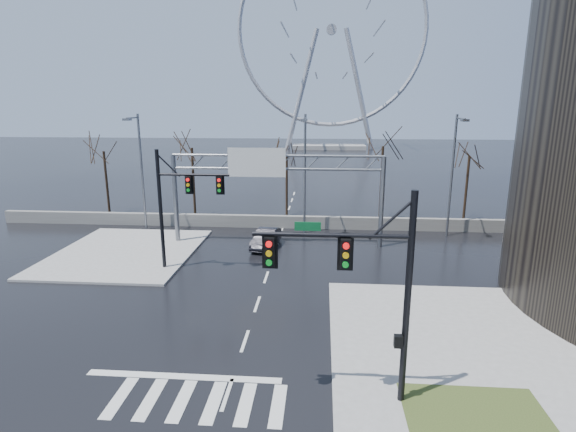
# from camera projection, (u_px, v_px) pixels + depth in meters

# --- Properties ---
(ground) EXTENTS (260.00, 260.00, 0.00)m
(ground) POSITION_uv_depth(u_px,v_px,m) (245.00, 341.00, 20.95)
(ground) COLOR black
(ground) RESTS_ON ground
(sidewalk_right_ext) EXTENTS (12.00, 10.00, 0.15)m
(sidewalk_right_ext) POSITION_uv_depth(u_px,v_px,m) (452.00, 327.00, 22.12)
(sidewalk_right_ext) COLOR gray
(sidewalk_right_ext) RESTS_ON ground
(sidewalk_far) EXTENTS (10.00, 12.00, 0.15)m
(sidewalk_far) POSITION_uv_depth(u_px,v_px,m) (126.00, 252.00, 33.37)
(sidewalk_far) COLOR gray
(sidewalk_far) RESTS_ON ground
(grass_strip) EXTENTS (5.00, 4.00, 0.02)m
(grass_strip) POSITION_uv_depth(u_px,v_px,m) (479.00, 421.00, 15.40)
(grass_strip) COLOR #343F1A
(grass_strip) RESTS_ON sidewalk_near
(barrier_wall) EXTENTS (52.00, 0.50, 1.10)m
(barrier_wall) POSITION_uv_depth(u_px,v_px,m) (283.00, 222.00, 40.17)
(barrier_wall) COLOR slate
(barrier_wall) RESTS_ON ground
(signal_mast_near) EXTENTS (5.52, 0.41, 8.00)m
(signal_mast_near) POSITION_uv_depth(u_px,v_px,m) (369.00, 279.00, 15.49)
(signal_mast_near) COLOR black
(signal_mast_near) RESTS_ON ground
(signal_mast_far) EXTENTS (4.72, 0.41, 8.00)m
(signal_mast_far) POSITION_uv_depth(u_px,v_px,m) (177.00, 199.00, 28.90)
(signal_mast_far) COLOR black
(signal_mast_far) RESTS_ON ground
(sign_gantry) EXTENTS (16.36, 0.40, 7.60)m
(sign_gantry) POSITION_uv_depth(u_px,v_px,m) (272.00, 180.00, 34.21)
(sign_gantry) COLOR slate
(sign_gantry) RESTS_ON ground
(streetlight_left) EXTENTS (0.50, 2.55, 10.00)m
(streetlight_left) POSITION_uv_depth(u_px,v_px,m) (140.00, 164.00, 38.01)
(streetlight_left) COLOR slate
(streetlight_left) RESTS_ON ground
(streetlight_mid) EXTENTS (0.50, 2.55, 10.00)m
(streetlight_mid) POSITION_uv_depth(u_px,v_px,m) (305.00, 165.00, 36.96)
(streetlight_mid) COLOR slate
(streetlight_mid) RESTS_ON ground
(streetlight_right) EXTENTS (0.50, 2.55, 10.00)m
(streetlight_right) POSITION_uv_depth(u_px,v_px,m) (454.00, 167.00, 36.07)
(streetlight_right) COLOR slate
(streetlight_right) RESTS_ON ground
(tree_far_left) EXTENTS (3.50, 3.50, 7.00)m
(tree_far_left) POSITION_uv_depth(u_px,v_px,m) (104.00, 159.00, 44.18)
(tree_far_left) COLOR black
(tree_far_left) RESTS_ON ground
(tree_left) EXTENTS (3.75, 3.75, 7.50)m
(tree_left) POSITION_uv_depth(u_px,v_px,m) (192.00, 156.00, 42.93)
(tree_left) COLOR black
(tree_left) RESTS_ON ground
(tree_center) EXTENTS (3.25, 3.25, 6.50)m
(tree_center) POSITION_uv_depth(u_px,v_px,m) (287.00, 164.00, 43.42)
(tree_center) COLOR black
(tree_center) RESTS_ON ground
(tree_right) EXTENTS (3.90, 3.90, 7.80)m
(tree_right) POSITION_uv_depth(u_px,v_px,m) (383.00, 155.00, 41.53)
(tree_right) COLOR black
(tree_right) RESTS_ON ground
(tree_far_right) EXTENTS (3.40, 3.40, 6.80)m
(tree_far_right) POSITION_uv_depth(u_px,v_px,m) (469.00, 164.00, 41.61)
(tree_far_right) COLOR black
(tree_far_right) RESTS_ON ground
(ferris_wheel) EXTENTS (45.00, 6.00, 50.91)m
(ferris_wheel) POSITION_uv_depth(u_px,v_px,m) (331.00, 38.00, 106.23)
(ferris_wheel) COLOR gray
(ferris_wheel) RESTS_ON ground
(car) EXTENTS (2.07, 4.43, 1.40)m
(car) POSITION_uv_depth(u_px,v_px,m) (266.00, 238.00, 34.61)
(car) COLOR black
(car) RESTS_ON ground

